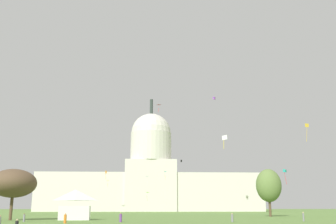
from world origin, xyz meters
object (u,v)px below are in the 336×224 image
(person_grey_mid_right, at_px, (0,221))
(kite_orange_low, at_px, (106,173))
(event_tent, at_px, (75,205))
(person_orange_front_right, at_px, (65,219))
(kite_cyan_low, at_px, (165,173))
(person_grey_mid_left, at_px, (24,218))
(kite_violet_high, at_px, (214,98))
(tree_east_mid, at_px, (269,186))
(kite_black_mid, at_px, (181,161))
(person_purple_front_left, at_px, (121,218))
(kite_gold_mid, at_px, (307,128))
(kite_lime_low, at_px, (147,194))
(kite_white_low, at_px, (225,139))
(kite_red_mid, at_px, (159,106))
(kite_turquoise_low, at_px, (285,171))
(capitol_building, at_px, (151,178))
(tree_west_near, at_px, (13,183))
(kite_blue_low, at_px, (148,178))
(person_grey_front_center, at_px, (232,218))
(kite_yellow_low, at_px, (108,181))
(person_grey_back_left, at_px, (303,217))

(person_grey_mid_right, relative_size, kite_orange_low, 0.42)
(event_tent, distance_m, person_orange_front_right, 17.08)
(kite_cyan_low, distance_m, kite_orange_low, 25.71)
(person_grey_mid_left, distance_m, kite_violet_high, 114.88)
(tree_east_mid, height_order, kite_black_mid, kite_black_mid)
(kite_black_mid, bearing_deg, kite_cyan_low, 175.33)
(person_purple_front_left, xyz_separation_m, kite_gold_mid, (38.29, 3.30, 18.16))
(kite_lime_low, bearing_deg, kite_white_low, 84.12)
(tree_east_mid, height_order, kite_gold_mid, kite_gold_mid)
(kite_red_mid, height_order, kite_turquoise_low, kite_red_mid)
(person_grey_mid_right, bearing_deg, capitol_building, -6.34)
(person_grey_mid_left, distance_m, kite_black_mid, 104.75)
(tree_west_near, bearing_deg, kite_blue_low, 71.52)
(person_orange_front_right, xyz_separation_m, kite_violet_high, (43.89, 96.37, 49.10))
(event_tent, relative_size, person_grey_mid_left, 4.50)
(kite_orange_low, bearing_deg, capitol_building, -28.00)
(person_grey_front_center, xyz_separation_m, kite_yellow_low, (-34.87, 127.93, 14.39))
(kite_black_mid, bearing_deg, kite_red_mid, -97.71)
(tree_east_mid, bearing_deg, kite_red_mid, 171.53)
(kite_yellow_low, height_order, kite_red_mid, kite_red_mid)
(kite_blue_low, distance_m, kite_cyan_low, 7.89)
(person_purple_front_left, bearing_deg, person_grey_front_center, 31.68)
(kite_violet_high, bearing_deg, person_grey_front_center, 27.64)
(person_grey_mid_left, height_order, kite_orange_low, kite_orange_low)
(tree_west_near, bearing_deg, kite_lime_low, 74.10)
(person_purple_front_left, distance_m, person_grey_front_center, 20.73)
(tree_east_mid, bearing_deg, kite_white_low, -116.04)
(person_purple_front_left, bearing_deg, kite_red_mid, 113.98)
(person_orange_front_right, bearing_deg, tree_west_near, -18.39)
(person_orange_front_right, relative_size, person_grey_front_center, 1.05)
(kite_gold_mid, bearing_deg, kite_orange_low, 148.27)
(kite_yellow_low, distance_m, kite_turquoise_low, 115.45)
(kite_gold_mid, height_order, kite_orange_low, kite_gold_mid)
(person_grey_back_left, bearing_deg, kite_white_low, 55.57)
(kite_yellow_low, bearing_deg, kite_violet_high, 170.78)
(kite_lime_low, bearing_deg, person_grey_back_left, 92.82)
(kite_lime_low, relative_size, kite_turquoise_low, 0.90)
(kite_yellow_low, bearing_deg, person_orange_front_right, 119.01)
(tree_east_mid, height_order, person_purple_front_left, tree_east_mid)
(kite_lime_low, height_order, kite_black_mid, kite_black_mid)
(kite_white_low, bearing_deg, tree_west_near, 65.69)
(person_purple_front_left, height_order, kite_red_mid, kite_red_mid)
(capitol_building, distance_m, person_purple_front_left, 152.53)
(person_grey_mid_right, distance_m, kite_red_mid, 69.18)
(kite_white_low, bearing_deg, kite_cyan_low, 1.04)
(kite_gold_mid, height_order, kite_black_mid, kite_black_mid)
(tree_east_mid, xyz_separation_m, kite_white_low, (-21.58, -44.18, 6.02))
(kite_cyan_low, bearing_deg, person_grey_mid_right, 16.53)
(person_grey_back_left, bearing_deg, person_grey_mid_right, 45.04)
(tree_east_mid, xyz_separation_m, person_grey_mid_left, (-58.30, -35.78, -7.97))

